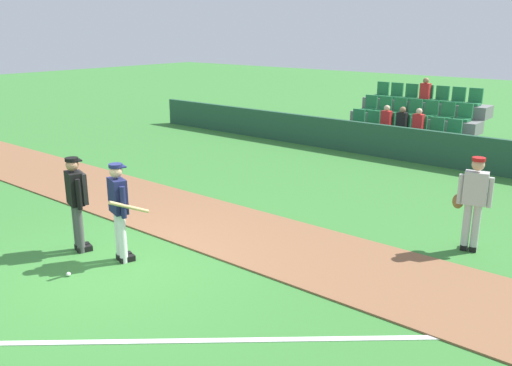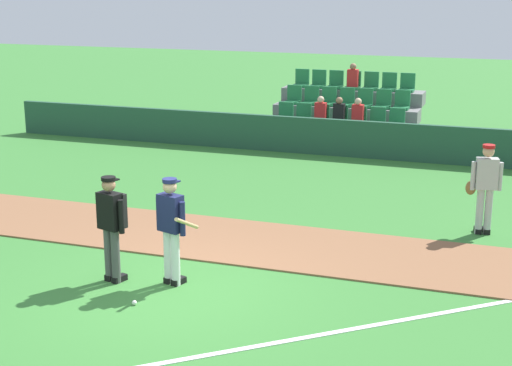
% 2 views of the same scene
% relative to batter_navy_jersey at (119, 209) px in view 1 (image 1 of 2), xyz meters
% --- Properties ---
extents(ground_plane, '(80.00, 80.00, 0.00)m').
position_rel_batter_navy_jersey_xyz_m(ground_plane, '(0.05, -0.24, -0.97)').
color(ground_plane, '#387A33').
extents(infield_dirt_path, '(28.00, 2.45, 0.03)m').
position_rel_batter_navy_jersey_xyz_m(infield_dirt_path, '(0.05, 2.32, -0.95)').
color(infield_dirt_path, brown).
rests_on(infield_dirt_path, ground).
extents(foul_line_chalk, '(9.15, 7.91, 0.01)m').
position_rel_batter_navy_jersey_xyz_m(foul_line_chalk, '(3.05, -0.74, -0.96)').
color(foul_line_chalk, white).
rests_on(foul_line_chalk, ground).
extents(dugout_fence, '(20.00, 0.16, 1.03)m').
position_rel_batter_navy_jersey_xyz_m(dugout_fence, '(0.05, 10.10, -0.46)').
color(dugout_fence, '#234C38').
rests_on(dugout_fence, ground).
extents(stadium_bleachers, '(4.45, 2.95, 2.30)m').
position_rel_batter_navy_jersey_xyz_m(stadium_bleachers, '(0.05, 11.96, -0.35)').
color(stadium_bleachers, slate).
rests_on(stadium_bleachers, ground).
extents(batter_navy_jersey, '(0.58, 0.80, 1.76)m').
position_rel_batter_navy_jersey_xyz_m(batter_navy_jersey, '(0.00, 0.00, 0.00)').
color(batter_navy_jersey, white).
rests_on(batter_navy_jersey, ground).
extents(umpire_home_plate, '(0.57, 0.39, 1.76)m').
position_rel_batter_navy_jersey_xyz_m(umpire_home_plate, '(-0.96, -0.20, 0.03)').
color(umpire_home_plate, '#4C4C4C').
rests_on(umpire_home_plate, ground).
extents(runner_grey_jersey, '(0.67, 0.37, 1.76)m').
position_rel_batter_navy_jersey_xyz_m(runner_grey_jersey, '(4.53, 4.32, -0.01)').
color(runner_grey_jersey, '#B2B2B2').
rests_on(runner_grey_jersey, ground).
extents(baseball, '(0.07, 0.07, 0.07)m').
position_rel_batter_navy_jersey_xyz_m(baseball, '(-0.19, -0.95, -0.93)').
color(baseball, white).
rests_on(baseball, ground).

